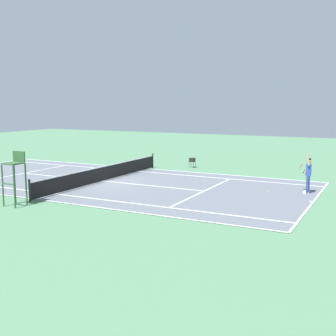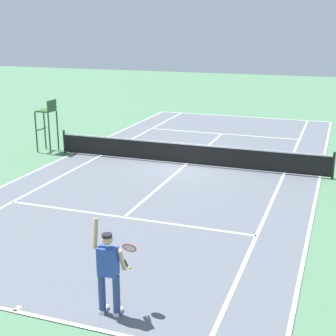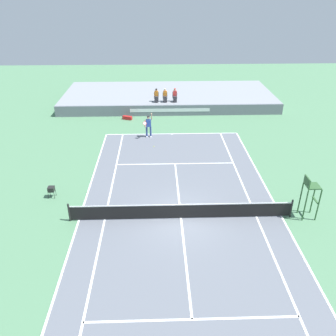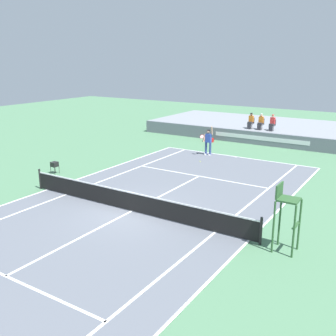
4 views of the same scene
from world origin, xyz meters
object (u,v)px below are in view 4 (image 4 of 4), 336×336
Objects in this scene: spectator_seated_1 at (261,122)px; tennis_ball at (200,161)px; spectator_seated_2 at (272,123)px; umpire_chair at (286,209)px; spectator_seated_0 at (251,121)px; tennis_player at (208,141)px; equipment_bag at (209,140)px; ball_hopper at (54,164)px.

spectator_seated_1 is 18.60× the size of tennis_ball.
umpire_chair is at bearing -70.42° from spectator_seated_2.
spectator_seated_0 is 1.00× the size of spectator_seated_2.
spectator_seated_1 is at bearing 76.47° from tennis_player.
umpire_chair is at bearing -67.73° from spectator_seated_1.
spectator_seated_0 and spectator_seated_1 have the same top height.
spectator_seated_2 is 0.61× the size of tennis_player.
spectator_seated_0 is at bearing 114.57° from umpire_chair.
spectator_seated_0 is 18.60× the size of tennis_ball.
equipment_bag is at bearing 124.67° from umpire_chair.
spectator_seated_0 is 0.52× the size of umpire_chair.
equipment_bag is 13.64m from ball_hopper.
spectator_seated_2 is 8.60m from tennis_ball.
spectator_seated_2 reaches higher than equipment_bag.
umpire_chair reaches higher than tennis_player.
tennis_ball is at bearing 49.35° from ball_hopper.
spectator_seated_1 is 1.33× the size of equipment_bag.
spectator_seated_0 is 0.61× the size of tennis_player.
tennis_player reaches higher than ball_hopper.
spectator_seated_2 is 0.52× the size of umpire_chair.
spectator_seated_1 is 16.79m from ball_hopper.
ball_hopper is (-3.51, -13.17, 0.41)m from equipment_bag.
umpire_chair is (8.70, -11.29, 0.56)m from tennis_player.
spectator_seated_0 is at bearing 180.00° from spectator_seated_1.
spectator_seated_1 is 4.35m from equipment_bag.
tennis_player is at bearing -64.23° from equipment_bag.
umpire_chair reaches higher than ball_hopper.
ball_hopper is at bearing -104.93° from equipment_bag.
spectator_seated_2 is 1.33× the size of equipment_bag.
spectator_seated_0 reaches higher than ball_hopper.
ball_hopper is at bearing -117.86° from spectator_seated_2.
spectator_seated_1 and spectator_seated_2 have the same top height.
ball_hopper is at bearing -115.01° from spectator_seated_1.
spectator_seated_0 reaches higher than tennis_player.
spectator_seated_0 is at bearing 180.00° from spectator_seated_2.
ball_hopper is (-6.24, -15.18, -1.07)m from spectator_seated_0.
tennis_ball is 0.07× the size of equipment_bag.
spectator_seated_0 is at bearing 36.32° from equipment_bag.
equipment_bag is at bearing 75.07° from ball_hopper.
equipment_bag is (-3.57, -2.01, -1.48)m from spectator_seated_1.
spectator_seated_2 is at bearing 62.14° from ball_hopper.
umpire_chair is 3.49× the size of ball_hopper.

